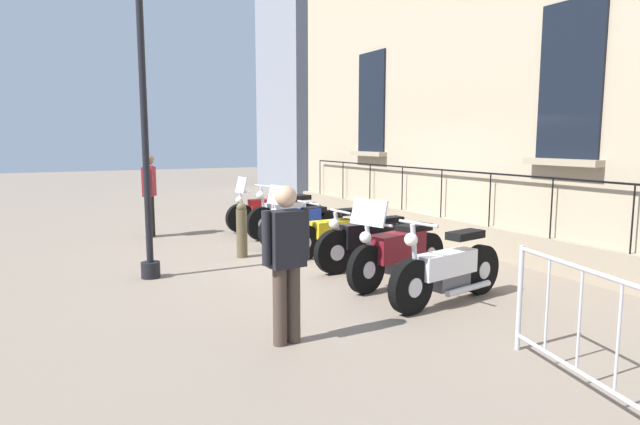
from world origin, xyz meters
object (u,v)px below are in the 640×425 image
object	(u,v)px
motorcycle_blue	(302,224)
motorcycle_red	(267,212)
motorcycle_black	(370,242)
motorcycle_white	(448,271)
motorcycle_silver	(287,216)
motorcycle_maroon	(398,252)
crowd_barrier	(598,331)
bollard	(242,230)
pedestrian_walking	(286,256)
motorcycle_yellow	(334,234)
lamppost	(140,26)
pedestrian_standing	(149,190)

from	to	relation	value
motorcycle_blue	motorcycle_red	bearing A→B (deg)	-92.59
motorcycle_black	motorcycle_white	world-z (taller)	motorcycle_white
motorcycle_silver	motorcycle_maroon	xyz separation A→B (m)	(0.14, 4.23, 0.01)
crowd_barrier	bollard	bearing A→B (deg)	-83.33
motorcycle_black	motorcycle_white	size ratio (longest dim) A/B	1.00
motorcycle_red	motorcycle_silver	size ratio (longest dim) A/B	1.02
motorcycle_blue	motorcycle_black	xyz separation A→B (m)	(-0.16, 2.19, 0.00)
motorcycle_maroon	pedestrian_walking	world-z (taller)	pedestrian_walking
motorcycle_yellow	crowd_barrier	xyz separation A→B (m)	(0.76, 5.71, 0.17)
motorcycle_blue	motorcycle_maroon	bearing A→B (deg)	90.18
crowd_barrier	motorcycle_blue	bearing A→B (deg)	-95.37
lamppost	crowd_barrier	xyz separation A→B (m)	(-2.44, 5.60, -3.10)
motorcycle_white	motorcycle_maroon	bearing A→B (deg)	-88.71
bollard	pedestrian_walking	xyz separation A→B (m)	(0.96, 4.10, 0.42)
crowd_barrier	pedestrian_walking	bearing A→B (deg)	-52.77
motorcycle_yellow	bollard	distance (m)	1.63
bollard	pedestrian_walking	distance (m)	4.23
motorcycle_silver	motorcycle_blue	xyz separation A→B (m)	(0.15, 1.07, -0.02)
motorcycle_red	motorcycle_maroon	distance (m)	5.23
motorcycle_blue	lamppost	distance (m)	4.61
motorcycle_red	motorcycle_silver	xyz separation A→B (m)	(-0.06, 0.99, 0.03)
motorcycle_white	motorcycle_red	bearing A→B (deg)	-90.55
motorcycle_blue	motorcycle_black	distance (m)	2.19
motorcycle_blue	pedestrian_walking	distance (m)	5.11
motorcycle_black	motorcycle_maroon	bearing A→B (deg)	81.10
motorcycle_blue	lamppost	size ratio (longest dim) A/B	0.38
motorcycle_white	bollard	distance (m)	4.04
motorcycle_silver	crowd_barrier	distance (m)	7.86
motorcycle_maroon	crowd_barrier	distance (m)	3.65
lamppost	motorcycle_silver	bearing A→B (deg)	-145.50
motorcycle_red	motorcycle_blue	xyz separation A→B (m)	(0.09, 2.06, 0.01)
motorcycle_red	crowd_barrier	size ratio (longest dim) A/B	0.96
motorcycle_white	bollard	bearing A→B (deg)	-69.59
motorcycle_silver	bollard	distance (m)	2.13
motorcycle_red	motorcycle_white	distance (m)	6.26
lamppost	pedestrian_walking	distance (m)	4.42
motorcycle_red	motorcycle_white	world-z (taller)	motorcycle_red
motorcycle_silver	motorcycle_white	size ratio (longest dim) A/B	0.98
motorcycle_yellow	bollard	xyz separation A→B (m)	(1.50, -0.63, 0.10)
lamppost	pedestrian_walking	bearing A→B (deg)	102.45
motorcycle_maroon	bollard	bearing A→B (deg)	-63.25
motorcycle_red	motorcycle_silver	bearing A→B (deg)	93.28
motorcycle_red	motorcycle_yellow	size ratio (longest dim) A/B	1.06
motorcycle_white	lamppost	xyz separation A→B (m)	(3.11, -3.06, 3.24)
motorcycle_red	bollard	world-z (taller)	motorcycle_red
motorcycle_silver	bollard	size ratio (longest dim) A/B	2.03
lamppost	pedestrian_standing	size ratio (longest dim) A/B	2.85
motorcycle_silver	motorcycle_white	xyz separation A→B (m)	(0.12, 5.27, -0.03)
motorcycle_blue	pedestrian_walking	bearing A→B (deg)	62.72
crowd_barrier	pedestrian_standing	world-z (taller)	pedestrian_standing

